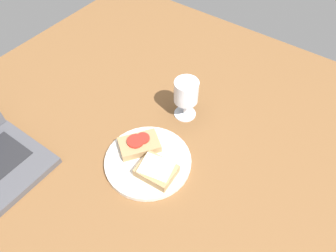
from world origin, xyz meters
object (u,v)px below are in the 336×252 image
(plate, at_px, (148,161))
(sandwich_with_tomato, at_px, (139,144))
(sandwich_with_cheese, at_px, (156,170))
(wine_glass, at_px, (187,94))

(plate, bearing_deg, sandwich_with_tomato, 66.06)
(sandwich_with_cheese, height_order, wine_glass, wine_glass)
(sandwich_with_tomato, bearing_deg, plate, -113.94)
(sandwich_with_cheese, height_order, sandwich_with_tomato, sandwich_with_cheese)
(wine_glass, bearing_deg, sandwich_with_tomato, 171.00)
(plate, relative_size, wine_glass, 1.80)
(wine_glass, bearing_deg, sandwich_with_cheese, -165.05)
(sandwich_with_cheese, relative_size, sandwich_with_tomato, 0.78)
(sandwich_with_tomato, bearing_deg, sandwich_with_cheese, -114.00)
(plate, xyz_separation_m, sandwich_with_tomato, (0.02, 0.05, 0.02))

